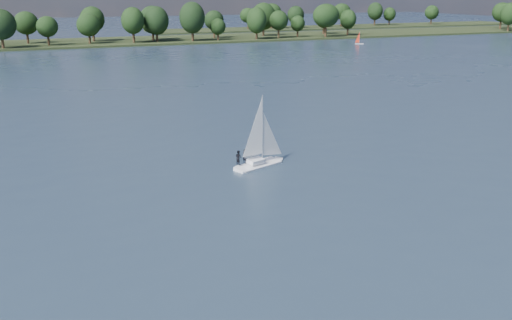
{
  "coord_description": "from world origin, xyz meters",
  "views": [
    {
      "loc": [
        -13.09,
        -16.35,
        19.13
      ],
      "look_at": [
        8.94,
        35.23,
        2.5
      ],
      "focal_mm": 40.0,
      "sensor_mm": 36.0,
      "label": 1
    }
  ],
  "objects": [
    {
      "name": "ground",
      "position": [
        0.0,
        100.0,
        0.0
      ],
      "size": [
        700.0,
        700.0,
        0.0
      ],
      "primitive_type": "plane",
      "color": "#233342",
      "rests_on": "ground"
    },
    {
      "name": "treeline",
      "position": [
        -14.41,
        208.56,
        8.03
      ],
      "size": [
        562.71,
        74.09,
        17.97
      ],
      "color": "black",
      "rests_on": "ground"
    },
    {
      "name": "far_shore",
      "position": [
        0.0,
        212.0,
        0.0
      ],
      "size": [
        660.0,
        40.0,
        1.5
      ],
      "primitive_type": "cube",
      "color": "black",
      "rests_on": "ground"
    },
    {
      "name": "sailboat",
      "position": [
        11.41,
        40.46,
        2.38
      ],
      "size": [
        6.7,
        4.0,
        8.53
      ],
      "rotation": [
        0.0,
        0.0,
        0.37
      ],
      "color": "white",
      "rests_on": "ground"
    },
    {
      "name": "far_shore_back",
      "position": [
        160.0,
        260.0,
        0.0
      ],
      "size": [
        220.0,
        30.0,
        1.4
      ],
      "primitive_type": "cube",
      "color": "black",
      "rests_on": "ground"
    },
    {
      "name": "dinghy_orange",
      "position": [
        108.77,
        169.5,
        1.17
      ],
      "size": [
        3.32,
        2.24,
        4.93
      ],
      "rotation": [
        0.0,
        0.0,
        -0.37
      ],
      "color": "silver",
      "rests_on": "ground"
    }
  ]
}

